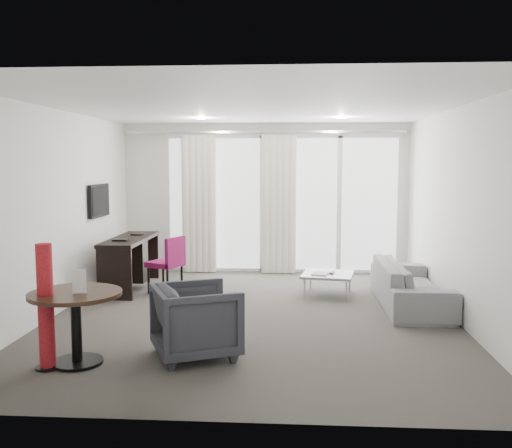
# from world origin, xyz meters

# --- Properties ---
(floor) EXTENTS (5.00, 6.00, 0.00)m
(floor) POSITION_xyz_m (0.00, 0.00, 0.00)
(floor) COLOR #45413B
(floor) RESTS_ON ground
(ceiling) EXTENTS (5.00, 6.00, 0.00)m
(ceiling) POSITION_xyz_m (0.00, 0.00, 2.60)
(ceiling) COLOR white
(ceiling) RESTS_ON ground
(wall_left) EXTENTS (0.00, 6.00, 2.60)m
(wall_left) POSITION_xyz_m (-2.50, 0.00, 1.30)
(wall_left) COLOR silver
(wall_left) RESTS_ON ground
(wall_right) EXTENTS (0.00, 6.00, 2.60)m
(wall_right) POSITION_xyz_m (2.50, 0.00, 1.30)
(wall_right) COLOR silver
(wall_right) RESTS_ON ground
(wall_front) EXTENTS (5.00, 0.00, 2.60)m
(wall_front) POSITION_xyz_m (0.00, -3.00, 1.30)
(wall_front) COLOR silver
(wall_front) RESTS_ON ground
(window_panel) EXTENTS (4.00, 0.02, 2.38)m
(window_panel) POSITION_xyz_m (0.30, 2.98, 1.20)
(window_panel) COLOR white
(window_panel) RESTS_ON ground
(window_frame) EXTENTS (4.10, 0.06, 2.44)m
(window_frame) POSITION_xyz_m (0.30, 2.97, 1.20)
(window_frame) COLOR white
(window_frame) RESTS_ON ground
(curtain_left) EXTENTS (0.60, 0.20, 2.38)m
(curtain_left) POSITION_xyz_m (-1.15, 2.82, 1.20)
(curtain_left) COLOR silver
(curtain_left) RESTS_ON ground
(curtain_right) EXTENTS (0.60, 0.20, 2.38)m
(curtain_right) POSITION_xyz_m (0.25, 2.82, 1.20)
(curtain_right) COLOR silver
(curtain_right) RESTS_ON ground
(curtain_track) EXTENTS (4.80, 0.04, 0.04)m
(curtain_track) POSITION_xyz_m (0.00, 2.82, 2.45)
(curtain_track) COLOR #B2B2B7
(curtain_track) RESTS_ON ceiling
(downlight_a) EXTENTS (0.12, 0.12, 0.02)m
(downlight_a) POSITION_xyz_m (-0.90, 1.60, 2.59)
(downlight_a) COLOR #FFE0B2
(downlight_a) RESTS_ON ceiling
(downlight_b) EXTENTS (0.12, 0.12, 0.02)m
(downlight_b) POSITION_xyz_m (1.20, 1.60, 2.59)
(downlight_b) COLOR #FFE0B2
(downlight_b) RESTS_ON ceiling
(desk) EXTENTS (0.52, 1.67, 0.78)m
(desk) POSITION_xyz_m (-1.99, 1.44, 0.39)
(desk) COLOR black
(desk) RESTS_ON floor
(tv) EXTENTS (0.05, 0.80, 0.50)m
(tv) POSITION_xyz_m (-2.46, 1.45, 1.35)
(tv) COLOR black
(tv) RESTS_ON wall_left
(desk_chair) EXTENTS (0.60, 0.59, 0.85)m
(desk_chair) POSITION_xyz_m (-1.39, 1.19, 0.42)
(desk_chair) COLOR maroon
(desk_chair) RESTS_ON floor
(round_table) EXTENTS (1.10, 1.10, 0.70)m
(round_table) POSITION_xyz_m (-1.56, -1.85, 0.35)
(round_table) COLOR black
(round_table) RESTS_ON floor
(menu_card) EXTENTS (0.13, 0.06, 0.23)m
(menu_card) POSITION_xyz_m (-1.50, -1.91, 0.72)
(menu_card) COLOR white
(menu_card) RESTS_ON round_table
(red_lamp) EXTENTS (0.27, 0.27, 1.18)m
(red_lamp) POSITION_xyz_m (-1.79, -1.99, 0.59)
(red_lamp) COLOR maroon
(red_lamp) RESTS_ON floor
(tub_armchair) EXTENTS (1.04, 1.03, 0.73)m
(tub_armchair) POSITION_xyz_m (-0.45, -1.57, 0.36)
(tub_armchair) COLOR #303137
(tub_armchair) RESTS_ON floor
(coffee_table) EXTENTS (0.83, 0.83, 0.32)m
(coffee_table) POSITION_xyz_m (1.01, 1.18, 0.16)
(coffee_table) COLOR gray
(coffee_table) RESTS_ON floor
(remote) EXTENTS (0.09, 0.19, 0.02)m
(remote) POSITION_xyz_m (1.07, 1.18, 0.36)
(remote) COLOR black
(remote) RESTS_ON coffee_table
(magazine) EXTENTS (0.30, 0.34, 0.02)m
(magazine) POSITION_xyz_m (0.90, 1.12, 0.36)
(magazine) COLOR gray
(magazine) RESTS_ON coffee_table
(sofa) EXTENTS (0.80, 2.04, 0.60)m
(sofa) POSITION_xyz_m (2.08, 0.61, 0.30)
(sofa) COLOR gray
(sofa) RESTS_ON floor
(terrace_slab) EXTENTS (5.60, 3.00, 0.12)m
(terrace_slab) POSITION_xyz_m (0.30, 4.50, -0.06)
(terrace_slab) COLOR #4D4D50
(terrace_slab) RESTS_ON ground
(rattan_chair_a) EXTENTS (0.59, 0.59, 0.77)m
(rattan_chair_a) POSITION_xyz_m (0.83, 4.83, 0.38)
(rattan_chair_a) COLOR #513B1B
(rattan_chair_a) RESTS_ON terrace_slab
(rattan_chair_b) EXTENTS (0.72, 0.72, 0.90)m
(rattan_chair_b) POSITION_xyz_m (2.12, 4.19, 0.45)
(rattan_chair_b) COLOR #513B1B
(rattan_chair_b) RESTS_ON terrace_slab
(rattan_table) EXTENTS (0.60, 0.60, 0.55)m
(rattan_table) POSITION_xyz_m (1.59, 4.65, 0.27)
(rattan_table) COLOR #513B1B
(rattan_table) RESTS_ON terrace_slab
(balustrade) EXTENTS (5.50, 0.06, 1.05)m
(balustrade) POSITION_xyz_m (0.30, 5.95, 0.50)
(balustrade) COLOR #B2B2B7
(balustrade) RESTS_ON terrace_slab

